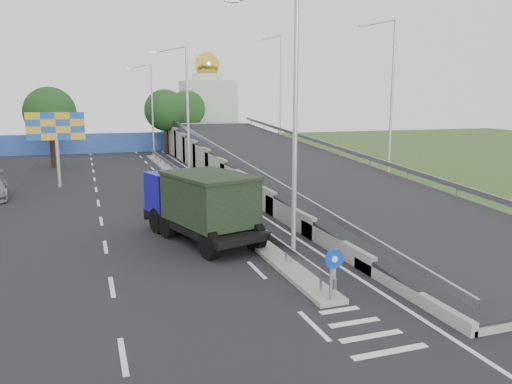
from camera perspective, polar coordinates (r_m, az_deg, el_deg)
name	(u,v)px	position (r m, az deg, el deg)	size (l,w,h in m)	color
ground	(369,336)	(14.61, 12.79, -15.72)	(160.00, 160.00, 0.00)	#2D4C1E
road_surface	(157,203)	(31.97, -11.24, -1.23)	(26.00, 90.00, 0.04)	black
median	(191,188)	(36.32, -7.43, 0.45)	(1.00, 44.00, 0.20)	gray
overpass_ramp	(287,161)	(38.26, 3.59, 3.52)	(10.00, 50.00, 3.50)	gray
median_guardrail	(191,179)	(36.21, -7.46, 1.46)	(0.09, 44.00, 0.71)	gray
sign_bollard	(333,274)	(15.94, 8.80, -9.27)	(0.64, 0.23, 1.67)	black
lamp_post_near	(290,116)	(18.53, 3.96, 8.67)	(2.74, 0.18, 10.08)	#B2B5B7
lamp_post_mid	(185,108)	(37.75, -8.10, 9.52)	(2.74, 0.18, 10.08)	#B2B5B7
lamp_post_far	(150,105)	(57.51, -11.97, 9.71)	(2.74, 0.18, 10.08)	#B2B5B7
blue_wall	(111,143)	(63.34, -16.20, 5.40)	(30.00, 0.50, 2.40)	#2B39A0
church	(208,107)	(73.09, -5.54, 9.62)	(7.00, 7.00, 13.80)	#B2CCAD
billboard	(56,131)	(39.16, -21.90, 6.53)	(4.00, 0.24, 5.50)	#B2B5B7
tree_left_mid	(50,113)	(51.15, -22.49, 8.37)	(4.80, 4.80, 7.60)	black
tree_median_far	(165,110)	(59.76, -10.37, 9.18)	(4.80, 4.80, 7.60)	black
tree_ramp_far	(187,109)	(67.35, -7.88, 9.39)	(4.80, 4.80, 7.60)	black
dump_truck	(200,202)	(23.00, -6.46, -1.17)	(4.51, 7.66, 3.18)	black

